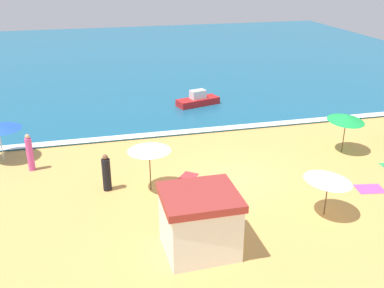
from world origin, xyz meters
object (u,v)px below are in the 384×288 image
(beach_umbrella_6, at_px, (149,147))
(beachgoer_4, at_px, (218,196))
(small_boat_0, at_px, (198,100))
(lifeguard_cabana, at_px, (200,221))
(beach_umbrella_7, at_px, (329,177))
(beachgoer_1, at_px, (107,174))
(beach_umbrella_4, at_px, (346,118))
(beachgoer_5, at_px, (30,153))

(beach_umbrella_6, bearing_deg, beachgoer_4, -36.60)
(beachgoer_4, bearing_deg, small_boat_0, 78.99)
(beach_umbrella_6, bearing_deg, lifeguard_cabana, -78.25)
(beach_umbrella_7, xyz_separation_m, beachgoer_1, (-8.40, 4.21, -0.89))
(lifeguard_cabana, bearing_deg, beachgoer_1, 118.73)
(beach_umbrella_4, height_order, beachgoer_1, beach_umbrella_4)
(beachgoer_4, bearing_deg, beach_umbrella_4, 24.22)
(lifeguard_cabana, bearing_deg, beach_umbrella_7, 10.70)
(beach_umbrella_4, xyz_separation_m, beachgoer_4, (-8.08, -3.64, -1.55))
(beach_umbrella_4, height_order, small_boat_0, beach_umbrella_4)
(beachgoer_1, height_order, small_boat_0, beachgoer_1)
(beach_umbrella_4, distance_m, beachgoer_5, 16.10)
(beach_umbrella_7, bearing_deg, lifeguard_cabana, -169.30)
(beach_umbrella_4, distance_m, beachgoer_1, 12.63)
(beach_umbrella_4, height_order, beach_umbrella_7, beach_umbrella_4)
(beach_umbrella_6, distance_m, beachgoer_4, 3.61)
(beachgoer_1, bearing_deg, beach_umbrella_4, 5.82)
(beach_umbrella_6, relative_size, small_boat_0, 0.84)
(lifeguard_cabana, relative_size, beachgoer_1, 1.51)
(beachgoer_4, xyz_separation_m, small_boat_0, (2.55, 13.12, 0.08))
(beach_umbrella_7, height_order, beachgoer_4, beach_umbrella_7)
(lifeguard_cabana, height_order, beachgoer_5, lifeguard_cabana)
(small_boat_0, bearing_deg, beach_umbrella_4, -59.75)
(small_boat_0, bearing_deg, beach_umbrella_7, -84.63)
(beach_umbrella_6, xyz_separation_m, beachgoer_5, (-5.35, 3.40, -1.17))
(beach_umbrella_4, height_order, beachgoer_5, beach_umbrella_4)
(small_boat_0, bearing_deg, beachgoer_5, -143.18)
(beachgoer_4, xyz_separation_m, beachgoer_5, (-7.90, 5.29, 0.53))
(beachgoer_1, distance_m, small_boat_0, 12.83)
(beachgoer_1, distance_m, beachgoer_4, 5.04)
(beach_umbrella_6, relative_size, beach_umbrella_7, 1.17)
(beach_umbrella_6, xyz_separation_m, small_boat_0, (5.11, 11.22, -1.63))
(beach_umbrella_4, xyz_separation_m, beachgoer_1, (-12.52, -1.28, -1.12))
(beach_umbrella_7, distance_m, small_boat_0, 15.09)
(beach_umbrella_6, distance_m, beachgoer_5, 6.44)
(lifeguard_cabana, distance_m, beachgoer_5, 10.36)
(small_boat_0, bearing_deg, beachgoer_1, -123.01)
(lifeguard_cabana, bearing_deg, beachgoer_4, 61.69)
(lifeguard_cabana, height_order, beach_umbrella_7, lifeguard_cabana)
(beachgoer_5, relative_size, small_boat_0, 0.59)
(lifeguard_cabana, height_order, beach_umbrella_6, lifeguard_cabana)
(beach_umbrella_7, height_order, small_boat_0, beach_umbrella_7)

